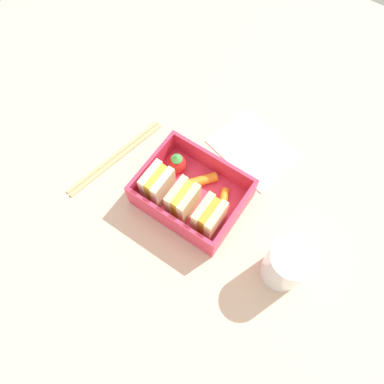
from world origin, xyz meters
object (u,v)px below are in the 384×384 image
(sandwich_center_left, at_px, (183,200))
(sandwich_left, at_px, (209,217))
(sandwich_center, at_px, (158,184))
(chopstick_pair, at_px, (116,157))
(strawberry_far_left, at_px, (177,163))
(carrot_stick_left, at_px, (203,181))
(drinking_glass, at_px, (286,265))
(folded_napkin, at_px, (253,148))
(carrot_stick_far_left, at_px, (223,199))

(sandwich_center_left, bearing_deg, sandwich_left, 180.00)
(sandwich_center_left, bearing_deg, sandwich_center, 0.00)
(sandwich_left, height_order, chopstick_pair, sandwich_left)
(strawberry_far_left, bearing_deg, sandwich_left, 151.46)
(sandwich_center_left, xyz_separation_m, chopstick_pair, (0.15, -0.01, -0.04))
(sandwich_left, distance_m, carrot_stick_left, 0.07)
(carrot_stick_left, distance_m, drinking_glass, 0.18)
(sandwich_center, height_order, strawberry_far_left, sandwich_center)
(carrot_stick_left, bearing_deg, folded_napkin, -106.62)
(sandwich_center, relative_size, carrot_stick_far_left, 1.66)
(carrot_stick_far_left, bearing_deg, strawberry_far_left, -4.26)
(strawberry_far_left, xyz_separation_m, folded_napkin, (-0.08, -0.11, -0.03))
(strawberry_far_left, distance_m, chopstick_pair, 0.11)
(carrot_stick_far_left, bearing_deg, chopstick_pair, 8.97)
(strawberry_far_left, relative_size, folded_napkin, 0.27)
(sandwich_center_left, relative_size, chopstick_pair, 0.29)
(strawberry_far_left, relative_size, chopstick_pair, 0.19)
(sandwich_left, relative_size, folded_napkin, 0.43)
(sandwich_center, bearing_deg, drinking_glass, -179.74)
(sandwich_center_left, distance_m, chopstick_pair, 0.16)
(folded_napkin, bearing_deg, carrot_stick_left, 73.38)
(strawberry_far_left, height_order, chopstick_pair, strawberry_far_left)
(carrot_stick_far_left, xyz_separation_m, drinking_glass, (-0.13, 0.04, 0.02))
(drinking_glass, bearing_deg, sandwich_center_left, 0.34)
(carrot_stick_left, distance_m, folded_napkin, 0.12)
(strawberry_far_left, bearing_deg, sandwich_center, 91.22)
(carrot_stick_left, bearing_deg, sandwich_center, 47.07)
(sandwich_left, relative_size, sandwich_center_left, 1.00)
(strawberry_far_left, height_order, folded_napkin, strawberry_far_left)
(carrot_stick_far_left, height_order, strawberry_far_left, strawberry_far_left)
(folded_napkin, bearing_deg, chopstick_pair, 38.55)
(sandwich_left, distance_m, carrot_stick_far_left, 0.05)
(sandwich_center_left, relative_size, carrot_stick_far_left, 1.66)
(carrot_stick_left, bearing_deg, strawberry_far_left, 0.79)
(sandwich_center_left, height_order, folded_napkin, sandwich_center_left)
(carrot_stick_far_left, bearing_deg, drinking_glass, 161.19)
(carrot_stick_left, bearing_deg, sandwich_left, 130.78)
(chopstick_pair, xyz_separation_m, drinking_glass, (-0.33, 0.01, 0.04))
(sandwich_left, bearing_deg, folded_napkin, -85.35)
(sandwich_center_left, distance_m, drinking_glass, 0.18)
(drinking_glass, bearing_deg, folded_napkin, -48.71)
(sandwich_left, height_order, folded_napkin, sandwich_left)
(sandwich_center_left, distance_m, folded_napkin, 0.17)
(sandwich_left, bearing_deg, strawberry_far_left, -28.54)
(sandwich_center_left, relative_size, folded_napkin, 0.43)
(sandwich_center, bearing_deg, sandwich_center_left, 180.00)
(chopstick_pair, height_order, folded_napkin, chopstick_pair)
(carrot_stick_left, relative_size, folded_napkin, 0.36)
(folded_napkin, bearing_deg, strawberry_far_left, 52.90)
(carrot_stick_left, xyz_separation_m, chopstick_pair, (0.15, 0.04, -0.02))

